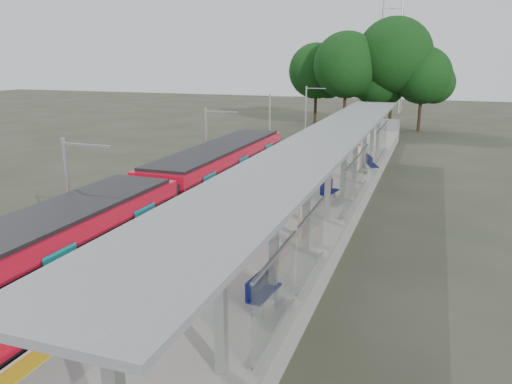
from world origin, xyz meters
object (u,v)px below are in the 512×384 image
bench_far (371,163)px  bench_mid (328,190)px  info_pillar_near (303,223)px  litter_bin (305,212)px  train (153,210)px  info_pillar_far (357,158)px  bench_near (261,290)px

bench_far → bench_mid: bearing=-120.0°
info_pillar_near → litter_bin: (-0.54, 2.38, -0.29)m
train → info_pillar_far: train is taller
train → litter_bin: 6.79m
info_pillar_far → litter_bin: info_pillar_far is taller
train → bench_near: size_ratio=17.31×
info_pillar_near → info_pillar_far: (0.11, 13.54, 0.15)m
bench_near → info_pillar_far: info_pillar_far is taller
train → bench_far: (7.10, 15.05, -0.47)m
bench_near → litter_bin: (-0.81, 8.38, -0.15)m
bench_near → bench_far: size_ratio=0.95×
info_pillar_near → litter_bin: bearing=113.0°
litter_bin → train: bearing=-144.8°
info_pillar_far → bench_far: bearing=-4.6°
litter_bin → info_pillar_far: bearing=86.6°
bench_near → bench_far: (0.77, 19.53, 0.02)m
train → litter_bin: train is taller
train → bench_near: 7.78m
bench_mid → info_pillar_near: 6.07m
bench_far → info_pillar_near: 13.57m
bench_mid → litter_bin: bench_mid is taller
info_pillar_near → litter_bin: info_pillar_near is taller
info_pillar_far → litter_bin: 11.18m
train → litter_bin: (5.53, 3.90, -0.64)m
bench_mid → bench_far: bench_far is taller
bench_mid → bench_near: bearing=-75.8°
bench_near → info_pillar_near: size_ratio=0.98×
train → bench_far: 16.65m
bench_mid → train: bearing=-115.8°
info_pillar_far → bench_mid: bearing=-96.8°
bench_far → info_pillar_far: bearing=159.2°
info_pillar_near → bench_near: bearing=-77.3°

